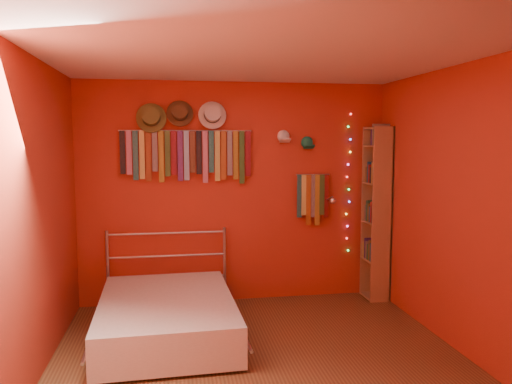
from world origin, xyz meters
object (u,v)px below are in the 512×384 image
reading_lamp (332,200)px  bed (167,316)px  bookshelf (380,212)px  tie_rack (187,153)px

reading_lamp → bed: size_ratio=0.17×
bookshelf → bed: (-2.44, -0.80, -0.81)m
reading_lamp → bookshelf: bearing=1.9°
tie_rack → reading_lamp: 1.70m
tie_rack → bookshelf: 2.31m
tie_rack → reading_lamp: tie_rack is taller
reading_lamp → bed: reading_lamp is taller
bookshelf → bed: 2.69m
tie_rack → reading_lamp: (1.61, -0.17, -0.54)m
tie_rack → bed: bearing=-104.2°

